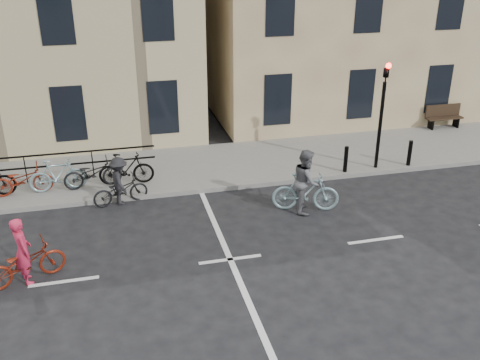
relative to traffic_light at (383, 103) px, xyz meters
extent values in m
plane|color=black|center=(-6.20, -4.34, -2.45)|extent=(120.00, 120.00, 0.00)
cube|color=slate|center=(-10.20, 1.66, -2.38)|extent=(46.00, 4.00, 0.15)
cylinder|color=black|center=(0.00, 0.01, -0.80)|extent=(0.12, 0.12, 3.00)
imported|color=black|center=(0.00, 0.01, 1.15)|extent=(0.15, 0.18, 0.90)
sphere|color=#FF0C05|center=(0.00, -0.11, 1.25)|extent=(0.18, 0.18, 0.18)
cylinder|color=black|center=(-1.20, -0.09, -1.85)|extent=(0.14, 0.14, 0.90)
cylinder|color=black|center=(1.20, -0.09, -1.85)|extent=(0.14, 0.14, 0.90)
cube|color=black|center=(4.20, 3.31, -2.10)|extent=(0.06, 0.38, 0.40)
cube|color=black|center=(5.40, 3.31, -2.10)|extent=(0.06, 0.38, 0.40)
cube|color=black|center=(4.80, 3.31, -1.87)|extent=(1.60, 0.40, 0.06)
cube|color=black|center=(4.80, 3.49, -1.58)|extent=(1.60, 0.06, 0.50)
cube|color=black|center=(-11.07, 1.56, -1.83)|extent=(7.25, 0.04, 0.95)
imported|color=maroon|center=(-11.60, 0.66, -1.83)|extent=(1.80, 0.63, 0.95)
imported|color=#82A3AB|center=(-10.55, 0.66, -1.78)|extent=(1.75, 0.49, 1.05)
imported|color=black|center=(-9.50, 0.66, -1.83)|extent=(1.80, 0.63, 0.95)
imported|color=black|center=(-8.45, 0.66, -1.78)|extent=(1.75, 0.49, 1.05)
imported|color=maroon|center=(-11.02, -4.10, -1.97)|extent=(1.96, 1.27, 0.97)
imported|color=#CA2346|center=(-11.02, -4.10, -1.63)|extent=(0.59, 0.70, 1.65)
imported|color=#82A3AB|center=(-3.43, -2.21, -1.86)|extent=(2.05, 1.10, 1.18)
imported|color=#5B5B60|center=(-3.43, -2.21, -1.50)|extent=(0.96, 1.09, 1.90)
imported|color=black|center=(-8.70, -0.44, -2.01)|extent=(1.77, 0.98, 0.88)
imported|color=black|center=(-8.70, -0.44, -1.71)|extent=(0.77, 1.07, 1.49)
camera|label=1|loc=(-8.73, -15.51, 4.77)|focal=40.00mm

